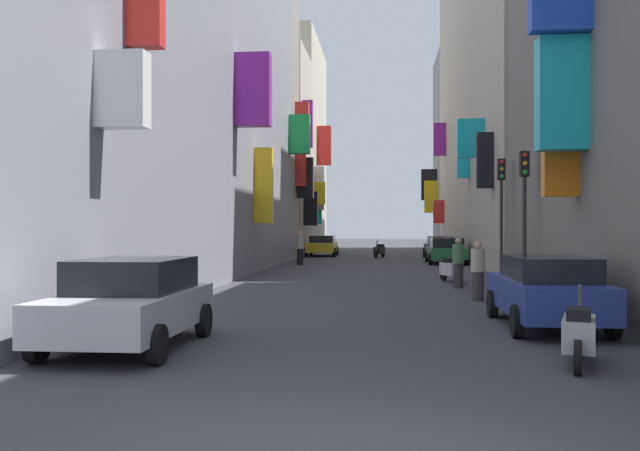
# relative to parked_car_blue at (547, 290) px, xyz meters

# --- Properties ---
(ground_plane) EXTENTS (140.00, 140.00, 0.00)m
(ground_plane) POSITION_rel_parked_car_blue_xyz_m (-3.68, 21.32, -0.75)
(ground_plane) COLOR #38383D
(building_left_near) EXTENTS (7.30, 35.67, 18.17)m
(building_left_near) POSITION_rel_parked_car_blue_xyz_m (-11.67, 9.16, 8.33)
(building_left_near) COLOR gray
(building_left_near) RESTS_ON ground
(building_left_mid_a) EXTENTS (7.02, 3.45, 16.75)m
(building_left_mid_a) POSITION_rel_parked_car_blue_xyz_m (-11.64, 28.71, 7.60)
(building_left_mid_a) COLOR gray
(building_left_mid_a) RESTS_ON ground
(building_left_mid_c) EXTENTS (7.18, 7.04, 14.33)m
(building_left_mid_c) POSITION_rel_parked_car_blue_xyz_m (-11.65, 34.35, 6.40)
(building_left_mid_c) COLOR #B2A899
(building_left_mid_c) RESTS_ON ground
(building_left_far) EXTENTS (7.15, 13.45, 17.54)m
(building_left_far) POSITION_rel_parked_car_blue_xyz_m (-11.67, 44.59, 8.01)
(building_left_far) COLOR #BCB29E
(building_left_far) RESTS_ON ground
(building_right_mid_b) EXTENTS (7.23, 11.43, 17.61)m
(building_right_mid_b) POSITION_rel_parked_car_blue_xyz_m (4.32, 18.45, 8.05)
(building_right_mid_b) COLOR #B2A899
(building_right_mid_b) RESTS_ON ground
(building_right_mid_c) EXTENTS (6.90, 18.95, 20.40)m
(building_right_mid_c) POSITION_rel_parked_car_blue_xyz_m (4.32, 33.65, 9.45)
(building_right_mid_c) COLOR #B2A899
(building_right_mid_c) RESTS_ON ground
(building_right_far) EXTENTS (7.36, 8.20, 16.82)m
(building_right_far) POSITION_rel_parked_car_blue_xyz_m (4.31, 47.21, 7.64)
(building_right_far) COLOR gray
(building_right_far) RESTS_ON ground
(parked_car_blue) EXTENTS (1.84, 4.31, 1.42)m
(parked_car_blue) POSITION_rel_parked_car_blue_xyz_m (0.00, 0.00, 0.00)
(parked_car_blue) COLOR navy
(parked_car_blue) RESTS_ON ground
(parked_car_green) EXTENTS (2.02, 4.41, 1.38)m
(parked_car_green) POSITION_rel_parked_car_blue_xyz_m (0.09, 23.43, -0.02)
(parked_car_green) COLOR #236638
(parked_car_green) RESTS_ON ground
(parked_car_yellow) EXTENTS (1.97, 4.29, 1.36)m
(parked_car_yellow) POSITION_rel_parked_car_blue_xyz_m (-7.34, 32.07, -0.02)
(parked_car_yellow) COLOR gold
(parked_car_yellow) RESTS_ON ground
(parked_car_silver) EXTENTS (1.99, 3.96, 1.47)m
(parked_car_silver) POSITION_rel_parked_car_blue_xyz_m (-7.38, -2.98, 0.02)
(parked_car_silver) COLOR #B7B7BC
(parked_car_silver) RESTS_ON ground
(parked_car_black) EXTENTS (1.86, 4.01, 1.38)m
(parked_car_black) POSITION_rel_parked_car_blue_xyz_m (0.18, 29.15, -0.02)
(parked_car_black) COLOR black
(parked_car_black) RESTS_ON ground
(scooter_silver) EXTENTS (0.74, 1.84, 1.13)m
(scooter_silver) POSITION_rel_parked_car_blue_xyz_m (-0.41, -3.80, -0.29)
(scooter_silver) COLOR #ADADB2
(scooter_silver) RESTS_ON ground
(scooter_white) EXTENTS (0.75, 1.85, 1.13)m
(scooter_white) POSITION_rel_parked_car_blue_xyz_m (-0.83, 11.04, -0.29)
(scooter_white) COLOR silver
(scooter_white) RESTS_ON ground
(scooter_black) EXTENTS (0.75, 1.73, 1.13)m
(scooter_black) POSITION_rel_parked_car_blue_xyz_m (-3.51, 29.79, -0.29)
(scooter_black) COLOR black
(scooter_black) RESTS_ON ground
(pedestrian_crossing) EXTENTS (0.42, 0.42, 1.61)m
(pedestrian_crossing) POSITION_rel_parked_car_blue_xyz_m (-0.70, 4.82, 0.05)
(pedestrian_crossing) COLOR #343434
(pedestrian_crossing) RESTS_ON ground
(pedestrian_near_left) EXTENTS (0.54, 0.54, 1.74)m
(pedestrian_near_left) POSITION_rel_parked_car_blue_xyz_m (-7.51, 21.20, 0.12)
(pedestrian_near_left) COLOR black
(pedestrian_near_left) RESTS_ON ground
(pedestrian_near_right) EXTENTS (0.42, 0.42, 1.63)m
(pedestrian_near_right) POSITION_rel_parked_car_blue_xyz_m (-0.80, 8.83, 0.06)
(pedestrian_near_right) COLOR #313131
(pedestrian_near_right) RESTS_ON ground
(traffic_light_near_corner) EXTENTS (0.26, 0.34, 4.37)m
(traffic_light_near_corner) POSITION_rel_parked_car_blue_xyz_m (0.89, 10.73, 2.22)
(traffic_light_near_corner) COLOR #2D2D2D
(traffic_light_near_corner) RESTS_ON ground
(traffic_light_far_corner) EXTENTS (0.26, 0.34, 4.21)m
(traffic_light_far_corner) POSITION_rel_parked_car_blue_xyz_m (0.90, 6.76, 2.12)
(traffic_light_far_corner) COLOR #2D2D2D
(traffic_light_far_corner) RESTS_ON ground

